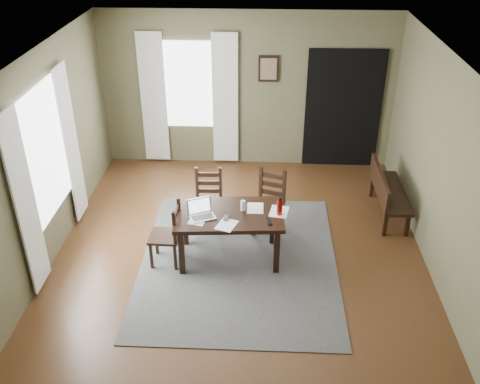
# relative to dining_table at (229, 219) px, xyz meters

# --- Properties ---
(ground) EXTENTS (5.00, 6.00, 0.01)m
(ground) POSITION_rel_dining_table_xyz_m (0.13, -0.07, -0.63)
(ground) COLOR #492C16
(room_shell) EXTENTS (5.02, 6.02, 2.71)m
(room_shell) POSITION_rel_dining_table_xyz_m (0.13, -0.07, 1.18)
(room_shell) COLOR brown
(room_shell) RESTS_ON ground
(rug) EXTENTS (2.60, 3.20, 0.01)m
(rug) POSITION_rel_dining_table_xyz_m (0.13, -0.07, -0.62)
(rug) COLOR #444444
(rug) RESTS_ON ground
(dining_table) EXTENTS (1.46, 0.94, 0.70)m
(dining_table) POSITION_rel_dining_table_xyz_m (0.00, 0.00, 0.00)
(dining_table) COLOR black
(dining_table) RESTS_ON rug
(chair_end) EXTENTS (0.41, 0.40, 0.89)m
(chair_end) POSITION_rel_dining_table_xyz_m (-0.79, -0.14, -0.19)
(chair_end) COLOR black
(chair_end) RESTS_ON rug
(chair_back_left) EXTENTS (0.41, 0.41, 0.91)m
(chair_back_left) POSITION_rel_dining_table_xyz_m (-0.34, 0.74, -0.18)
(chair_back_left) COLOR black
(chair_back_left) RESTS_ON rug
(chair_back_right) EXTENTS (0.51, 0.51, 0.93)m
(chair_back_right) POSITION_rel_dining_table_xyz_m (0.53, 0.70, -0.17)
(chair_back_right) COLOR black
(chair_back_right) RESTS_ON rug
(bench) EXTENTS (0.42, 1.31, 0.74)m
(bench) POSITION_rel_dining_table_xyz_m (2.29, 1.20, -0.18)
(bench) COLOR black
(bench) RESTS_ON ground
(laptop) EXTENTS (0.40, 0.36, 0.22)m
(laptop) POSITION_rel_dining_table_xyz_m (-0.35, -0.08, 0.14)
(laptop) COLOR #B7B7BC
(laptop) RESTS_ON dining_table
(computer_mouse) EXTENTS (0.06, 0.10, 0.03)m
(computer_mouse) POSITION_rel_dining_table_xyz_m (-0.03, -0.15, 0.10)
(computer_mouse) COLOR #3F3F42
(computer_mouse) RESTS_ON dining_table
(tv_remote) EXTENTS (0.08, 0.18, 0.02)m
(tv_remote) POSITION_rel_dining_table_xyz_m (0.52, -0.19, 0.10)
(tv_remote) COLOR black
(tv_remote) RESTS_ON dining_table
(drinking_glass) EXTENTS (0.08, 0.08, 0.14)m
(drinking_glass) POSITION_rel_dining_table_xyz_m (0.18, 0.08, 0.16)
(drinking_glass) COLOR silver
(drinking_glass) RESTS_ON dining_table
(water_bottle) EXTENTS (0.09, 0.09, 0.25)m
(water_bottle) POSITION_rel_dining_table_xyz_m (0.65, -0.00, 0.20)
(water_bottle) COLOR #9E130C
(water_bottle) RESTS_ON dining_table
(paper_a) EXTENTS (0.26, 0.31, 0.00)m
(paper_a) POSITION_rel_dining_table_xyz_m (-0.38, -0.18, 0.09)
(paper_a) COLOR white
(paper_a) RESTS_ON dining_table
(paper_c) EXTENTS (0.22, 0.28, 0.00)m
(paper_c) POSITION_rel_dining_table_xyz_m (0.34, 0.14, 0.09)
(paper_c) COLOR white
(paper_c) RESTS_ON dining_table
(paper_d) EXTENTS (0.28, 0.33, 0.00)m
(paper_d) POSITION_rel_dining_table_xyz_m (0.65, 0.06, 0.09)
(paper_d) COLOR white
(paper_d) RESTS_ON dining_table
(paper_e) EXTENTS (0.30, 0.34, 0.00)m
(paper_e) POSITION_rel_dining_table_xyz_m (-0.01, -0.28, 0.09)
(paper_e) COLOR white
(paper_e) RESTS_ON dining_table
(window_left) EXTENTS (0.01, 1.30, 1.70)m
(window_left) POSITION_rel_dining_table_xyz_m (-2.34, 0.13, 0.82)
(window_left) COLOR white
(window_left) RESTS_ON ground
(window_back) EXTENTS (1.00, 0.01, 1.50)m
(window_back) POSITION_rel_dining_table_xyz_m (-0.87, 2.90, 0.82)
(window_back) COLOR white
(window_back) RESTS_ON ground
(curtain_left_near) EXTENTS (0.03, 0.48, 2.30)m
(curtain_left_near) POSITION_rel_dining_table_xyz_m (-2.31, -0.69, 0.57)
(curtain_left_near) COLOR silver
(curtain_left_near) RESTS_ON ground
(curtain_left_far) EXTENTS (0.03, 0.48, 2.30)m
(curtain_left_far) POSITION_rel_dining_table_xyz_m (-2.31, 0.95, 0.57)
(curtain_left_far) COLOR silver
(curtain_left_far) RESTS_ON ground
(curtain_back_left) EXTENTS (0.44, 0.03, 2.30)m
(curtain_back_left) POSITION_rel_dining_table_xyz_m (-1.49, 2.87, 0.57)
(curtain_back_left) COLOR silver
(curtain_back_left) RESTS_ON ground
(curtain_back_right) EXTENTS (0.44, 0.03, 2.30)m
(curtain_back_right) POSITION_rel_dining_table_xyz_m (-0.25, 2.87, 0.57)
(curtain_back_right) COLOR silver
(curtain_back_right) RESTS_ON ground
(framed_picture) EXTENTS (0.34, 0.03, 0.44)m
(framed_picture) POSITION_rel_dining_table_xyz_m (0.48, 2.89, 1.12)
(framed_picture) COLOR black
(framed_picture) RESTS_ON ground
(doorway_back) EXTENTS (1.30, 0.03, 2.10)m
(doorway_back) POSITION_rel_dining_table_xyz_m (1.78, 2.90, 0.42)
(doorway_back) COLOR black
(doorway_back) RESTS_ON ground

